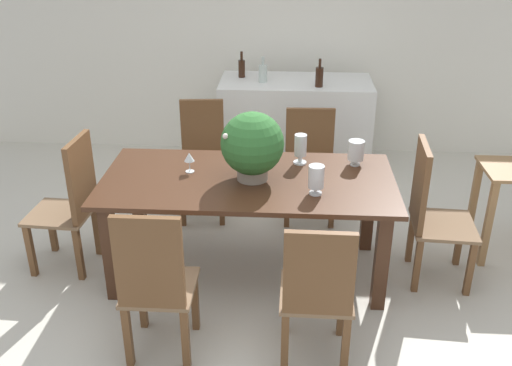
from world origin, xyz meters
TOP-DOWN VIEW (x-y plane):
  - ground_plane at (0.00, 0.00)m, footprint 7.04×7.04m
  - back_wall at (0.00, 2.60)m, footprint 6.40×0.10m
  - dining_table at (0.00, 0.09)m, footprint 2.05×0.99m
  - chair_far_left at (-0.47, 1.06)m, footprint 0.45×0.50m
  - chair_near_right at (0.46, -0.87)m, footprint 0.42×0.43m
  - chair_far_right at (0.46, 1.05)m, footprint 0.46×0.43m
  - chair_head_end at (-1.28, 0.08)m, footprint 0.47×0.45m
  - chair_near_left at (-0.46, -0.87)m, footprint 0.41×0.43m
  - chair_foot_end at (1.28, 0.10)m, footprint 0.46×0.49m
  - flower_centerpiece at (0.03, 0.08)m, footprint 0.43×0.44m
  - crystal_vase_left at (0.46, -0.12)m, footprint 0.10×0.10m
  - crystal_vase_center_near at (0.36, 0.38)m, footprint 0.10×0.10m
  - crystal_vase_right at (0.77, 0.37)m, footprint 0.12×0.12m
  - wine_glass at (-0.42, 0.18)m, footprint 0.07×0.07m
  - kitchen_counter at (0.33, 1.97)m, footprint 1.48×0.70m
  - wine_bottle_tall at (0.54, 1.78)m, footprint 0.07×0.07m
  - wine_bottle_dark at (-0.21, 2.07)m, footprint 0.07×0.07m
  - wine_bottle_green at (0.01, 1.91)m, footprint 0.08×0.08m

SIDE VIEW (x-z plane):
  - ground_plane at x=0.00m, z-range 0.00..0.00m
  - kitchen_counter at x=0.33m, z-range 0.00..0.95m
  - chair_far_right at x=0.46m, z-range 0.05..0.99m
  - chair_near_right at x=0.46m, z-range 0.04..1.01m
  - chair_far_left at x=-0.47m, z-range 0.04..1.03m
  - chair_near_left at x=-0.46m, z-range 0.04..1.06m
  - chair_head_end at x=-1.28m, z-range 0.04..1.07m
  - chair_foot_end at x=1.28m, z-range 0.05..1.08m
  - dining_table at x=0.00m, z-range 0.27..1.03m
  - wine_glass at x=-0.42m, z-range 0.80..0.95m
  - crystal_vase_right at x=0.77m, z-range 0.78..0.97m
  - crystal_vase_left at x=0.46m, z-range 0.78..0.98m
  - crystal_vase_center_near at x=0.36m, z-range 0.78..1.01m
  - flower_centerpiece at x=0.03m, z-range 0.78..1.26m
  - wine_bottle_green at x=0.01m, z-range 0.91..1.16m
  - wine_bottle_dark at x=-0.21m, z-range 0.91..1.17m
  - wine_bottle_tall at x=0.54m, z-range 0.91..1.18m
  - back_wall at x=0.00m, z-range 0.00..2.60m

